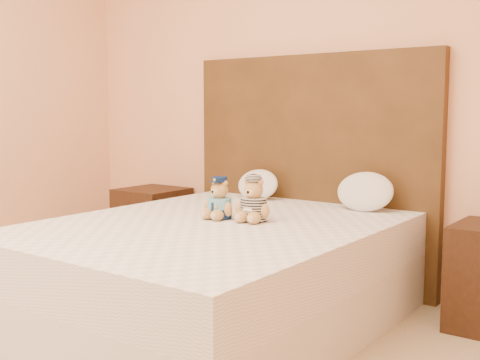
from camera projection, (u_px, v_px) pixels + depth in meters
name	position (u px, v px, depth m)	size (l,w,h in m)	color
bed	(214.00, 273.00, 3.21)	(1.60, 2.00, 0.55)	white
headboard	(310.00, 170.00, 3.96)	(1.75, 0.08, 1.50)	#533619
nightstand_left	(153.00, 224.00, 4.59)	(0.45, 0.45, 0.55)	#371D11
teddy_police	(220.00, 198.00, 3.28)	(0.20, 0.19, 0.23)	#BB8448
teddy_prisoner	(254.00, 200.00, 3.20)	(0.21, 0.20, 0.24)	#BB8448
pillow_left	(258.00, 183.00, 4.00)	(0.31, 0.20, 0.22)	white
pillow_right	(365.00, 190.00, 3.55)	(0.35, 0.23, 0.25)	white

